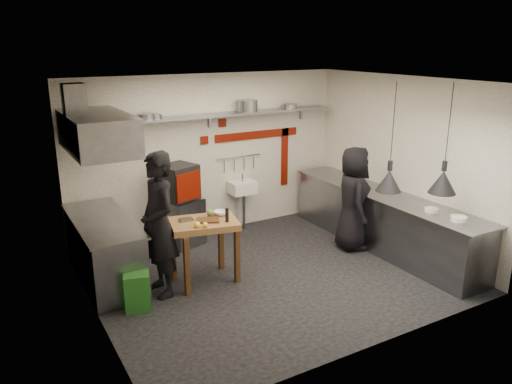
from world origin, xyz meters
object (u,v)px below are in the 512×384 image
prep_table (205,251)px  chef_left (159,225)px  chef_right (353,198)px  green_bin (137,291)px  oven_stand (183,222)px  combi_oven (178,182)px

prep_table → chef_left: 0.84m
chef_right → green_bin: bearing=118.0°
prep_table → chef_right: 2.65m
oven_stand → chef_right: (2.38, -1.51, 0.45)m
chef_right → prep_table: bearing=113.2°
combi_oven → chef_left: bearing=-139.4°
oven_stand → chef_right: bearing=-51.8°
chef_left → combi_oven: bearing=146.4°
oven_stand → chef_right: 2.85m
prep_table → chef_right: (2.61, -0.08, 0.39)m
oven_stand → chef_left: 1.80m
prep_table → combi_oven: bearing=94.7°
chef_left → chef_right: chef_left is taller
combi_oven → chef_left: 1.72m
oven_stand → chef_left: size_ratio=0.40×
combi_oven → prep_table: size_ratio=0.63×
oven_stand → combi_oven: size_ratio=1.38×
oven_stand → green_bin: 2.16m
green_bin → chef_right: chef_right is taller
combi_oven → green_bin: (-1.27, -1.74, -0.84)m
chef_left → chef_right: bearing=85.4°
prep_table → chef_right: chef_right is taller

